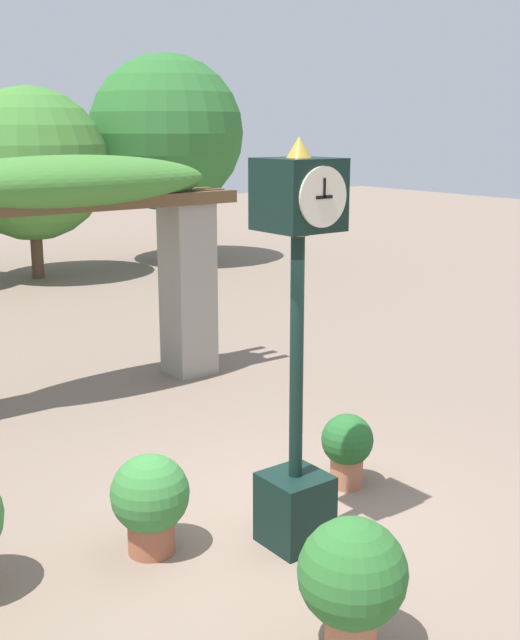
% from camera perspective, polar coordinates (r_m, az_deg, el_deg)
% --- Properties ---
extents(ground_plane, '(60.00, 60.00, 0.00)m').
position_cam_1_polar(ground_plane, '(7.51, 1.86, -14.42)').
color(ground_plane, '#7F6B5B').
extents(pedestal_clock, '(0.56, 0.61, 3.45)m').
position_cam_1_polar(pedestal_clock, '(6.58, 2.63, -2.08)').
color(pedestal_clock, black).
rests_on(pedestal_clock, ground).
extents(pergola, '(4.81, 1.22, 3.18)m').
position_cam_1_polar(pergola, '(10.57, -13.60, 6.51)').
color(pergola, gray).
rests_on(pergola, ground).
extents(potted_plant_near_right, '(0.52, 0.52, 0.75)m').
position_cam_1_polar(potted_plant_near_right, '(8.13, 6.22, -8.88)').
color(potted_plant_near_right, '#B26B4C').
rests_on(potted_plant_near_right, ground).
extents(potted_plant_far_left, '(0.67, 0.67, 0.87)m').
position_cam_1_polar(potted_plant_far_left, '(6.95, -7.82, -12.51)').
color(potted_plant_far_left, '#9E563D').
rests_on(potted_plant_far_left, ground).
extents(potted_plant_far_right, '(0.75, 0.75, 0.98)m').
position_cam_1_polar(potted_plant_far_right, '(5.71, 6.58, -17.77)').
color(potted_plant_far_right, '#B26B4C').
rests_on(potted_plant_far_right, ground).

